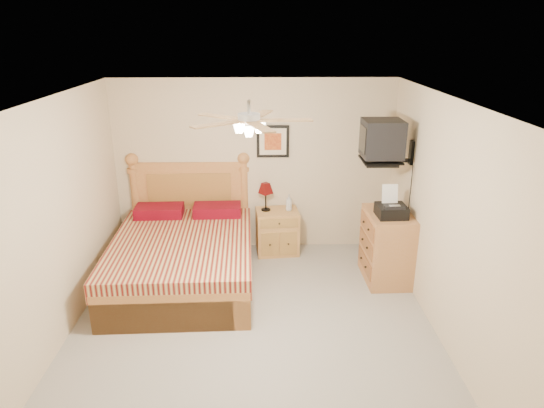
% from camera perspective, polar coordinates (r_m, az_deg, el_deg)
% --- Properties ---
extents(floor, '(4.50, 4.50, 0.00)m').
position_cam_1_polar(floor, '(5.50, -2.26, -14.74)').
color(floor, gray).
rests_on(floor, ground).
extents(ceiling, '(4.00, 4.50, 0.04)m').
position_cam_1_polar(ceiling, '(4.56, -2.69, 11.99)').
color(ceiling, white).
rests_on(ceiling, ground).
extents(wall_back, '(4.00, 0.04, 2.50)m').
position_cam_1_polar(wall_back, '(7.03, -2.11, 4.45)').
color(wall_back, beige).
rests_on(wall_back, ground).
extents(wall_front, '(4.00, 0.04, 2.50)m').
position_cam_1_polar(wall_front, '(2.95, -3.32, -19.75)').
color(wall_front, beige).
rests_on(wall_front, ground).
extents(wall_left, '(0.04, 4.50, 2.50)m').
position_cam_1_polar(wall_left, '(5.33, -24.50, -2.59)').
color(wall_left, beige).
rests_on(wall_left, ground).
extents(wall_right, '(0.04, 4.50, 2.50)m').
position_cam_1_polar(wall_right, '(5.25, 19.96, -2.31)').
color(wall_right, beige).
rests_on(wall_right, ground).
extents(bed, '(1.79, 2.31, 1.46)m').
position_cam_1_polar(bed, '(6.22, -10.66, -3.09)').
color(bed, '#BF6D38').
rests_on(bed, ground).
extents(nightstand, '(0.64, 0.51, 0.65)m').
position_cam_1_polar(nightstand, '(7.11, 0.62, -3.26)').
color(nightstand, tan).
rests_on(nightstand, ground).
extents(table_lamp, '(0.25, 0.25, 0.41)m').
position_cam_1_polar(table_lamp, '(6.94, -0.74, 0.87)').
color(table_lamp, '#570A0A').
rests_on(table_lamp, nightstand).
extents(lotion_bottle, '(0.10, 0.10, 0.24)m').
position_cam_1_polar(lotion_bottle, '(6.97, 2.00, 0.19)').
color(lotion_bottle, silver).
rests_on(lotion_bottle, nightstand).
extents(framed_picture, '(0.46, 0.04, 0.46)m').
position_cam_1_polar(framed_picture, '(6.92, 0.10, 7.38)').
color(framed_picture, black).
rests_on(framed_picture, wall_back).
extents(dresser, '(0.56, 0.80, 0.93)m').
position_cam_1_polar(dresser, '(6.49, 13.38, -4.88)').
color(dresser, '#B07138').
rests_on(dresser, ground).
extents(fax_machine, '(0.37, 0.39, 0.38)m').
position_cam_1_polar(fax_machine, '(6.14, 13.95, 0.23)').
color(fax_machine, black).
rests_on(fax_machine, dresser).
extents(magazine_lower, '(0.27, 0.32, 0.03)m').
position_cam_1_polar(magazine_lower, '(6.54, 13.32, -0.13)').
color(magazine_lower, '#C0B09B').
rests_on(magazine_lower, dresser).
extents(magazine_upper, '(0.26, 0.31, 0.02)m').
position_cam_1_polar(magazine_upper, '(6.54, 13.30, 0.08)').
color(magazine_upper, gray).
rests_on(magazine_upper, magazine_lower).
extents(wall_tv, '(0.56, 0.46, 0.58)m').
position_cam_1_polar(wall_tv, '(6.23, 14.16, 7.13)').
color(wall_tv, black).
rests_on(wall_tv, wall_right).
extents(ceiling_fan, '(1.14, 1.14, 0.28)m').
position_cam_1_polar(ceiling_fan, '(4.39, -2.72, 9.81)').
color(ceiling_fan, silver).
rests_on(ceiling_fan, ceiling).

